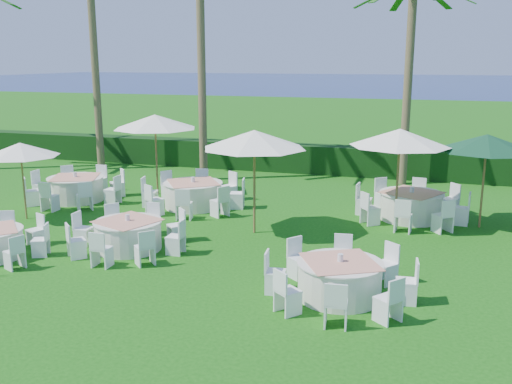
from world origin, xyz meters
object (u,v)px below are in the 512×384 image
(banquet_table_b, at_px, (128,234))
(umbrella_green, at_px, (487,143))
(banquet_table_e, at_px, (193,194))
(umbrella_c, at_px, (155,122))
(umbrella_a, at_px, (20,150))
(banquet_table_c, at_px, (340,279))
(banquet_table_f, at_px, (411,205))
(umbrella_d, at_px, (400,138))
(banquet_table_d, at_px, (76,188))
(umbrella_b, at_px, (254,139))

(banquet_table_b, distance_m, umbrella_green, 10.23)
(banquet_table_e, xyz_separation_m, umbrella_c, (-2.01, 1.37, 2.18))
(umbrella_a, bearing_deg, banquet_table_b, -19.98)
(banquet_table_c, relative_size, banquet_table_f, 0.92)
(banquet_table_f, bearing_deg, umbrella_green, -8.77)
(banquet_table_e, height_order, banquet_table_f, banquet_table_e)
(umbrella_c, relative_size, umbrella_d, 1.04)
(banquet_table_b, height_order, banquet_table_d, banquet_table_d)
(umbrella_b, relative_size, umbrella_d, 1.02)
(umbrella_b, relative_size, umbrella_green, 1.03)
(banquet_table_e, height_order, umbrella_green, umbrella_green)
(banquet_table_b, bearing_deg, banquet_table_f, 36.68)
(banquet_table_b, xyz_separation_m, umbrella_a, (-4.46, 1.62, 1.75))
(banquet_table_b, bearing_deg, banquet_table_c, -14.15)
(umbrella_b, distance_m, umbrella_green, 6.60)
(banquet_table_c, relative_size, umbrella_c, 1.04)
(banquet_table_b, height_order, umbrella_c, umbrella_c)
(banquet_table_b, height_order, banquet_table_c, banquet_table_c)
(banquet_table_e, distance_m, umbrella_b, 4.14)
(banquet_table_e, xyz_separation_m, banquet_table_f, (6.94, 0.65, -0.00))
(umbrella_a, xyz_separation_m, umbrella_d, (10.89, 2.58, 0.47))
(banquet_table_f, xyz_separation_m, umbrella_b, (-4.16, -2.76, 2.21))
(banquet_table_e, distance_m, umbrella_c, 3.26)
(umbrella_a, relative_size, umbrella_b, 0.81)
(umbrella_d, distance_m, umbrella_green, 2.44)
(umbrella_c, bearing_deg, banquet_table_e, -34.38)
(umbrella_b, relative_size, umbrella_c, 0.98)
(banquet_table_f, bearing_deg, umbrella_c, 175.37)
(banquet_table_d, height_order, umbrella_green, umbrella_green)
(banquet_table_b, xyz_separation_m, umbrella_c, (-2.11, 5.81, 2.23))
(umbrella_d, bearing_deg, umbrella_a, -166.65)
(umbrella_a, distance_m, umbrella_c, 4.83)
(banquet_table_f, distance_m, umbrella_b, 5.46)
(banquet_table_d, relative_size, banquet_table_e, 0.98)
(banquet_table_b, height_order, banquet_table_e, banquet_table_e)
(banquet_table_e, relative_size, umbrella_b, 1.17)
(umbrella_green, bearing_deg, banquet_table_f, 171.23)
(banquet_table_d, height_order, umbrella_d, umbrella_d)
(umbrella_c, bearing_deg, umbrella_b, -36.07)
(banquet_table_e, bearing_deg, umbrella_green, 2.22)
(umbrella_a, height_order, umbrella_b, umbrella_b)
(umbrella_c, relative_size, umbrella_green, 1.05)
(banquet_table_c, height_order, banquet_table_e, banquet_table_e)
(umbrella_a, bearing_deg, umbrella_green, 13.42)
(banquet_table_e, height_order, umbrella_d, umbrella_d)
(banquet_table_b, distance_m, banquet_table_f, 8.52)
(banquet_table_e, height_order, umbrella_a, umbrella_a)
(banquet_table_e, distance_m, umbrella_a, 5.46)
(banquet_table_c, xyz_separation_m, umbrella_d, (0.74, 5.64, 2.21))
(banquet_table_c, xyz_separation_m, banquet_table_e, (-5.80, 5.88, 0.04))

